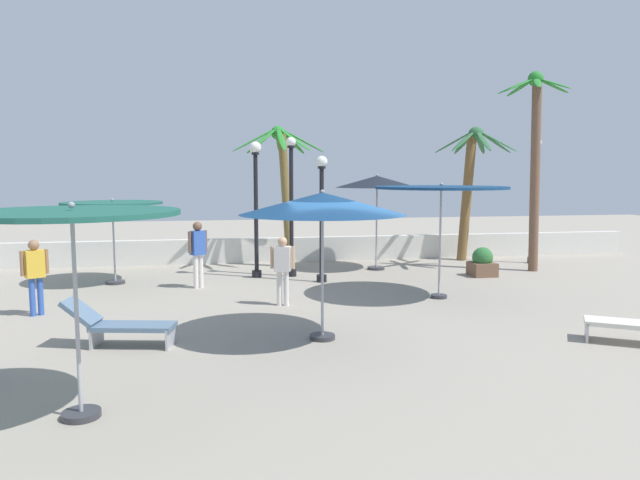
% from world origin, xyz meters
% --- Properties ---
extents(ground_plane, '(56.00, 56.00, 0.00)m').
position_xyz_m(ground_plane, '(0.00, 0.00, 0.00)').
color(ground_plane, '#9E9384').
extents(boundary_wall, '(25.20, 0.30, 0.82)m').
position_xyz_m(boundary_wall, '(0.00, 9.18, 0.41)').
color(boundary_wall, silver).
rests_on(boundary_wall, ground_plane).
extents(patio_umbrella_0, '(2.96, 2.96, 2.70)m').
position_xyz_m(patio_umbrella_0, '(-0.61, -0.35, 2.44)').
color(patio_umbrella_0, '#333338').
rests_on(patio_umbrella_0, ground_plane).
extents(patio_umbrella_1, '(2.64, 2.64, 2.33)m').
position_xyz_m(patio_umbrella_1, '(-5.18, 5.97, 2.09)').
color(patio_umbrella_1, '#333338').
rests_on(patio_umbrella_1, ground_plane).
extents(patio_umbrella_2, '(2.58, 2.58, 2.98)m').
position_xyz_m(patio_umbrella_2, '(2.49, 7.02, 2.71)').
color(patio_umbrella_2, '#333338').
rests_on(patio_umbrella_2, ground_plane).
extents(patio_umbrella_3, '(3.13, 3.13, 2.78)m').
position_xyz_m(patio_umbrella_3, '(2.81, 2.62, 2.59)').
color(patio_umbrella_3, '#333338').
rests_on(patio_umbrella_3, ground_plane).
extents(patio_umbrella_4, '(2.50, 2.50, 2.65)m').
position_xyz_m(patio_umbrella_4, '(-4.15, -3.20, 2.39)').
color(patio_umbrella_4, '#333338').
rests_on(patio_umbrella_4, ground_plane).
extents(palm_tree_0, '(2.71, 2.90, 4.59)m').
position_xyz_m(palm_tree_0, '(6.21, 8.45, 2.92)').
color(palm_tree_0, brown).
rests_on(palm_tree_0, ground_plane).
extents(palm_tree_1, '(2.17, 2.10, 6.03)m').
position_xyz_m(palm_tree_1, '(7.09, 5.89, 3.70)').
color(palm_tree_1, brown).
rests_on(palm_tree_1, ground_plane).
extents(palm_tree_2, '(2.97, 2.97, 4.49)m').
position_xyz_m(palm_tree_2, '(-0.31, 8.07, 2.98)').
color(palm_tree_2, brown).
rests_on(palm_tree_2, ground_plane).
extents(lamp_post_0, '(0.28, 0.28, 4.03)m').
position_xyz_m(lamp_post_0, '(-0.28, 6.28, 2.12)').
color(lamp_post_0, black).
rests_on(lamp_post_0, ground_plane).
extents(lamp_post_1, '(0.34, 0.34, 3.89)m').
position_xyz_m(lamp_post_1, '(-1.30, 6.29, 2.29)').
color(lamp_post_1, black).
rests_on(lamp_post_1, ground_plane).
extents(lamp_post_2, '(0.32, 0.32, 4.17)m').
position_xyz_m(lamp_post_2, '(8.00, 7.36, 2.36)').
color(lamp_post_2, black).
rests_on(lamp_post_2, ground_plane).
extents(lamp_post_3, '(0.32, 0.32, 3.47)m').
position_xyz_m(lamp_post_3, '(0.41, 5.22, 1.97)').
color(lamp_post_3, black).
rests_on(lamp_post_3, ground_plane).
extents(lounge_chair_0, '(1.95, 0.93, 0.84)m').
position_xyz_m(lounge_chair_0, '(-4.15, -0.15, 0.39)').
color(lounge_chair_0, '#B7B7BC').
rests_on(lounge_chair_0, ground_plane).
extents(guest_0, '(0.50, 0.38, 1.61)m').
position_xyz_m(guest_0, '(-6.21, 2.48, 0.97)').
color(guest_0, '#3359B2').
rests_on(guest_0, ground_plane).
extents(guest_2, '(0.54, 0.33, 1.57)m').
position_xyz_m(guest_2, '(-0.99, 2.50, 0.94)').
color(guest_2, silver).
rests_on(guest_2, ground_plane).
extents(guest_3, '(0.48, 0.40, 1.74)m').
position_xyz_m(guest_3, '(-2.92, 4.96, 1.06)').
color(guest_3, silver).
rests_on(guest_3, ground_plane).
extents(planter, '(0.70, 0.70, 0.85)m').
position_xyz_m(planter, '(5.23, 5.32, 0.38)').
color(planter, brown).
rests_on(planter, ground_plane).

